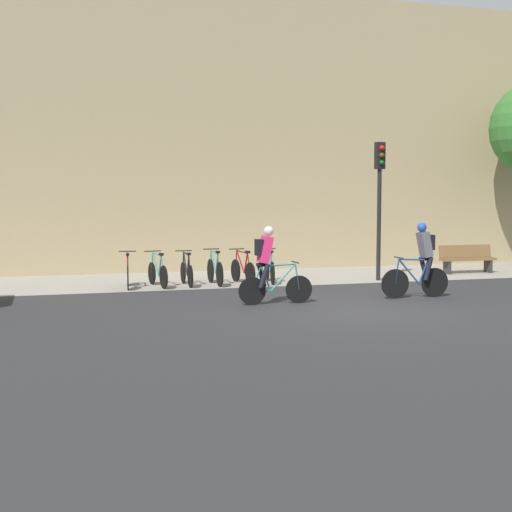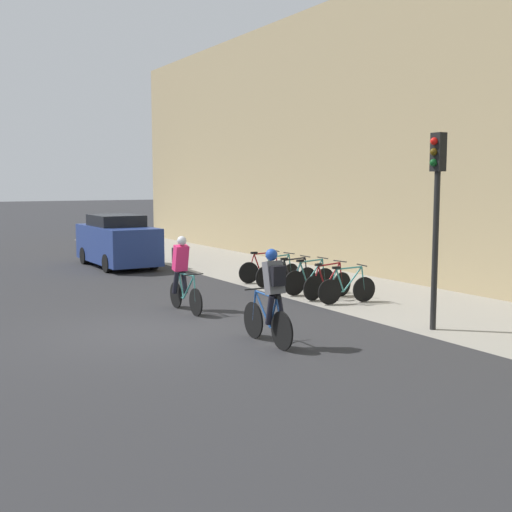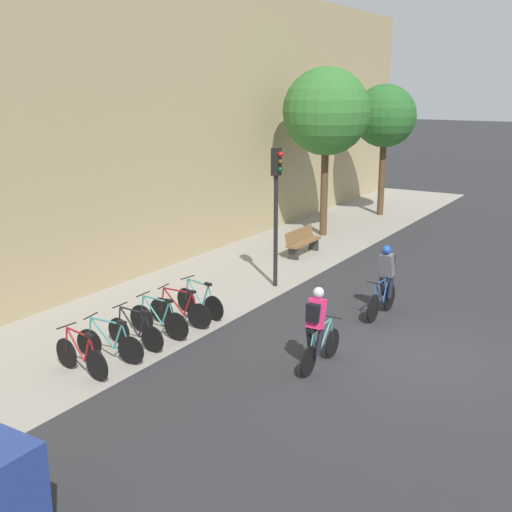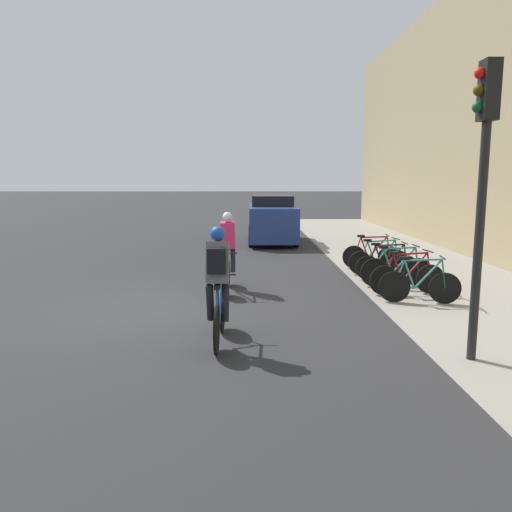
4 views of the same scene
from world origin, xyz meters
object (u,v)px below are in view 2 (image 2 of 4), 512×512
parked_bike_1 (278,273)px  parked_bike_4 (328,283)px  cyclist_pink (182,270)px  parked_car (117,242)px  parked_bike_2 (293,276)px  parked_bike_5 (347,288)px  parked_bike_3 (310,279)px  parked_bike_0 (263,270)px  cyclist_grey (272,295)px  traffic_light_pole (436,196)px

parked_bike_1 → parked_bike_4: size_ratio=0.98×
cyclist_pink → parked_car: bearing=170.9°
parked_bike_1 → parked_car: 7.13m
parked_bike_2 → parked_bike_5: (2.37, 0.00, 0.01)m
cyclist_pink → parked_bike_5: 4.13m
parked_bike_3 → parked_bike_4: parked_bike_3 is taller
parked_bike_5 → parked_bike_2: bearing=-180.0°
parked_bike_0 → parked_bike_3: parked_bike_3 is taller
cyclist_pink → parked_bike_3: cyclist_pink is taller
cyclist_grey → traffic_light_pole: 3.97m
cyclist_pink → parked_bike_3: size_ratio=1.04×
parked_bike_3 → traffic_light_pole: (4.76, -0.35, 2.33)m
parked_bike_3 → parked_car: 8.62m
parked_bike_3 → traffic_light_pole: bearing=-4.3°
cyclist_pink → cyclist_grey: bearing=0.4°
parked_bike_3 → parked_bike_5: parked_bike_3 is taller
parked_bike_3 → parked_bike_4: (0.79, -0.00, -0.01)m
parked_bike_0 → cyclist_pink: bearing=-55.5°
parked_bike_0 → parked_car: 6.40m
parked_bike_2 → traffic_light_pole: size_ratio=0.40×
cyclist_pink → cyclist_grey: size_ratio=0.98×
parked_bike_2 → parked_bike_3: size_ratio=0.93×
parked_bike_5 → parked_car: 10.14m
cyclist_pink → parked_car: (-8.53, 1.37, -0.05)m
parked_bike_4 → traffic_light_pole: traffic_light_pole is taller
cyclist_pink → parked_bike_1: size_ratio=1.06×
parked_bike_0 → parked_bike_2: parked_bike_0 is taller
parked_bike_5 → parked_bike_4: bearing=-179.9°
parked_bike_0 → traffic_light_pole: 7.51m
cyclist_pink → parked_bike_2: 4.08m
parked_bike_1 → parked_car: size_ratio=0.38×
parked_bike_0 → parked_bike_4: size_ratio=0.95×
cyclist_pink → parked_bike_0: bearing=124.5°
parked_bike_0 → parked_bike_4: 3.16m
parked_bike_3 → traffic_light_pole: 5.31m
parked_bike_5 → cyclist_grey: bearing=-56.2°
parked_bike_1 → traffic_light_pole: 6.76m
parked_bike_2 → parked_car: size_ratio=0.37×
cyclist_grey → parked_bike_2: cyclist_grey is taller
cyclist_grey → parked_bike_4: (-3.37, 3.86, -0.56)m
cyclist_grey → parked_bike_4: bearing=131.1°
parked_bike_4 → cyclist_pink: bearing=-97.2°
parked_bike_2 → parked_bike_5: 2.37m
parked_bike_2 → cyclist_grey: bearing=-37.9°
parked_bike_4 → traffic_light_pole: 4.62m
parked_bike_4 → parked_car: parked_car is taller
parked_car → parked_bike_3: bearing=17.0°
parked_bike_2 → traffic_light_pole: traffic_light_pole is taller
traffic_light_pole → parked_bike_0: bearing=177.1°
parked_car → parked_bike_0: bearing=23.3°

